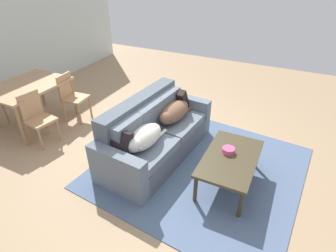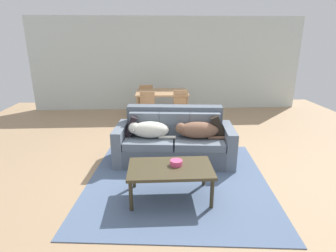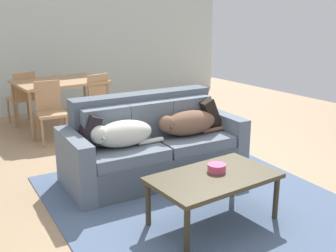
{
  "view_description": "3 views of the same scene",
  "coord_description": "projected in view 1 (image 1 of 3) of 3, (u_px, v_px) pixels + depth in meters",
  "views": [
    {
      "loc": [
        -3.09,
        -1.53,
        2.69
      ],
      "look_at": [
        -0.11,
        -0.06,
        0.62
      ],
      "focal_mm": 29.08,
      "sensor_mm": 36.0,
      "label": 1
    },
    {
      "loc": [
        -0.41,
        -4.3,
        2.09
      ],
      "look_at": [
        -0.18,
        0.15,
        0.65
      ],
      "focal_mm": 29.1,
      "sensor_mm": 36.0,
      "label": 2
    },
    {
      "loc": [
        -2.48,
        -3.6,
        1.91
      ],
      "look_at": [
        0.14,
        0.19,
        0.57
      ],
      "focal_mm": 44.46,
      "sensor_mm": 36.0,
      "label": 3
    }
  ],
  "objects": [
    {
      "name": "dog_on_right_cushion",
      "position": [
        174.0,
        112.0,
        4.28
      ],
      "size": [
        0.85,
        0.39,
        0.28
      ],
      "rotation": [
        0.0,
        0.0,
        -0.09
      ],
      "color": "brown",
      "rests_on": "couch"
    },
    {
      "name": "coffee_table",
      "position": [
        230.0,
        160.0,
        3.59
      ],
      "size": [
        1.12,
        0.67,
        0.46
      ],
      "color": "#433A24",
      "rests_on": "ground"
    },
    {
      "name": "dining_chair_near_right",
      "position": [
        72.0,
        95.0,
        5.07
      ],
      "size": [
        0.44,
        0.44,
        0.89
      ],
      "rotation": [
        0.0,
        0.0,
        0.1
      ],
      "color": "tan",
      "rests_on": "ground"
    },
    {
      "name": "dining_table",
      "position": [
        27.0,
        88.0,
        4.82
      ],
      "size": [
        1.32,
        0.99,
        0.78
      ],
      "color": "tan",
      "rests_on": "ground"
    },
    {
      "name": "dog_on_left_cushion",
      "position": [
        144.0,
        138.0,
        3.68
      ],
      "size": [
        0.8,
        0.39,
        0.28
      ],
      "rotation": [
        0.0,
        0.0,
        -0.09
      ],
      "color": "silver",
      "rests_on": "couch"
    },
    {
      "name": "couch",
      "position": [
        154.0,
        135.0,
        4.19
      ],
      "size": [
        2.1,
        1.05,
        0.93
      ],
      "rotation": [
        0.0,
        0.0,
        -0.09
      ],
      "color": "#505A65",
      "rests_on": "ground"
    },
    {
      "name": "throw_pillow_by_right_arm",
      "position": [
        176.0,
        99.0,
        4.6
      ],
      "size": [
        0.32,
        0.43,
        0.42
      ],
      "primitive_type": "cube",
      "rotation": [
        0.0,
        -0.42,
        -0.1
      ],
      "color": "black",
      "rests_on": "couch"
    },
    {
      "name": "throw_pillow_by_left_arm",
      "position": [
        118.0,
        144.0,
        3.52
      ],
      "size": [
        0.25,
        0.39,
        0.39
      ],
      "primitive_type": "cube",
      "rotation": [
        0.0,
        0.34,
        -0.05
      ],
      "color": "black",
      "rests_on": "couch"
    },
    {
      "name": "area_rug",
      "position": [
        200.0,
        167.0,
        4.08
      ],
      "size": [
        2.95,
        3.03,
        0.01
      ],
      "primitive_type": "cube",
      "rotation": [
        0.0,
        0.0,
        -0.09
      ],
      "color": "slate",
      "rests_on": "ground"
    },
    {
      "name": "dining_chair_near_left",
      "position": [
        37.0,
        116.0,
        4.43
      ],
      "size": [
        0.45,
        0.45,
        0.87
      ],
      "rotation": [
        0.0,
        0.0,
        -0.15
      ],
      "color": "tan",
      "rests_on": "ground"
    },
    {
      "name": "ground_plane",
      "position": [
        167.0,
        154.0,
        4.35
      ],
      "size": [
        10.0,
        10.0,
        0.0
      ],
      "primitive_type": "plane",
      "color": "tan"
    },
    {
      "name": "bowl_on_coffee_table",
      "position": [
        228.0,
        150.0,
        3.63
      ],
      "size": [
        0.17,
        0.17,
        0.07
      ],
      "primitive_type": "cylinder",
      "color": "#EA4C7F",
      "rests_on": "coffee_table"
    }
  ]
}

